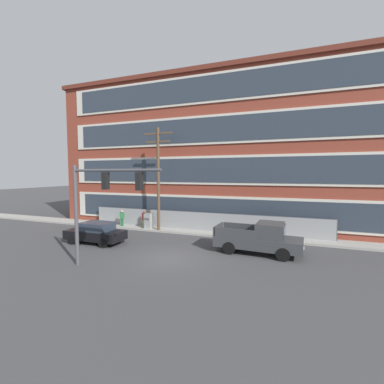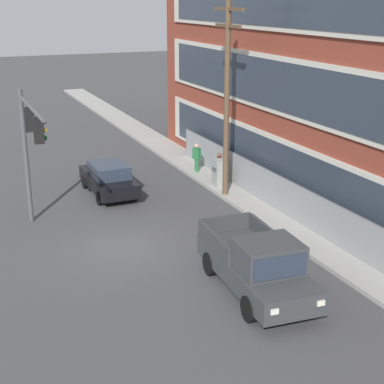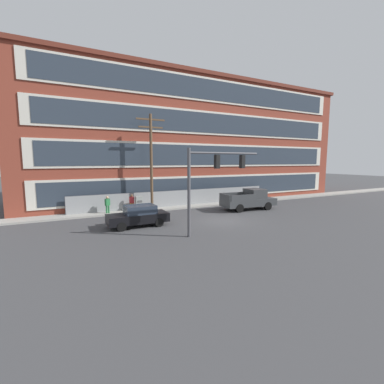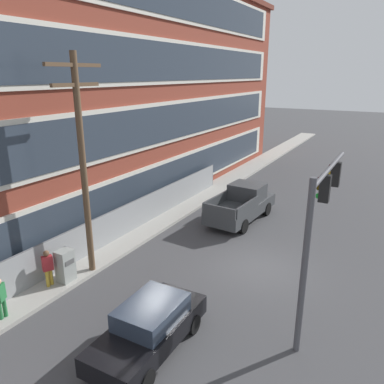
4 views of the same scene
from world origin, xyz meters
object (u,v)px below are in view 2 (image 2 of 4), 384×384
at_px(electrical_cabinet, 219,175).
at_px(pedestrian_by_fence, 197,157).
at_px(pickup_truck_dark_grey, 258,266).
at_px(sedan_black, 109,178).
at_px(utility_pole_near_corner, 227,91).
at_px(pedestrian_near_cabinet, 219,167).
at_px(traffic_signal_mast, 29,137).

relative_size(electrical_cabinet, pedestrian_by_fence, 0.89).
distance_m(pickup_truck_dark_grey, electrical_cabinet, 10.76).
bearing_deg(pickup_truck_dark_grey, sedan_black, -171.98).
distance_m(utility_pole_near_corner, electrical_cabinet, 4.46).
height_order(sedan_black, pedestrian_near_cabinet, pedestrian_near_cabinet).
height_order(pickup_truck_dark_grey, electrical_cabinet, pickup_truck_dark_grey).
bearing_deg(utility_pole_near_corner, pickup_truck_dark_grey, -20.20).
xyz_separation_m(pickup_truck_dark_grey, pedestrian_by_fence, (-12.98, 3.59, 0.02)).
height_order(pickup_truck_dark_grey, pedestrian_by_fence, pickup_truck_dark_grey).
xyz_separation_m(sedan_black, pedestrian_near_cabinet, (0.82, 5.48, 0.18)).
xyz_separation_m(traffic_signal_mast, pedestrian_near_cabinet, (-2.94, 9.50, -3.00)).
relative_size(utility_pole_near_corner, pedestrian_by_fence, 5.36).
height_order(pedestrian_near_cabinet, pedestrian_by_fence, same).
distance_m(sedan_black, pedestrian_near_cabinet, 5.55).
bearing_deg(pedestrian_near_cabinet, utility_pole_near_corner, -17.18).
bearing_deg(electrical_cabinet, pedestrian_by_fence, 179.35).
height_order(pickup_truck_dark_grey, sedan_black, pickup_truck_dark_grey).
distance_m(sedan_black, electrical_cabinet, 5.38).
relative_size(pickup_truck_dark_grey, pedestrian_near_cabinet, 3.30).
bearing_deg(electrical_cabinet, pedestrian_near_cabinet, 154.35).
bearing_deg(pedestrian_near_cabinet, pedestrian_by_fence, -173.44).
height_order(sedan_black, pedestrian_by_fence, pedestrian_by_fence).
xyz_separation_m(utility_pole_near_corner, pedestrian_near_cabinet, (-1.79, 0.55, -4.06)).
xyz_separation_m(traffic_signal_mast, electrical_cabinet, (-2.34, 9.21, -3.22)).
bearing_deg(pedestrian_by_fence, pedestrian_near_cabinet, 6.56).
relative_size(pedestrian_near_cabinet, pedestrian_by_fence, 1.00).
relative_size(pickup_truck_dark_grey, sedan_black, 1.27).
bearing_deg(electrical_cabinet, sedan_black, -105.36).
bearing_deg(electrical_cabinet, pickup_truck_dark_grey, -19.33).
height_order(pickup_truck_dark_grey, pedestrian_near_cabinet, pickup_truck_dark_grey).
distance_m(pickup_truck_dark_grey, sedan_black, 11.69).
height_order(sedan_black, utility_pole_near_corner, utility_pole_near_corner).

